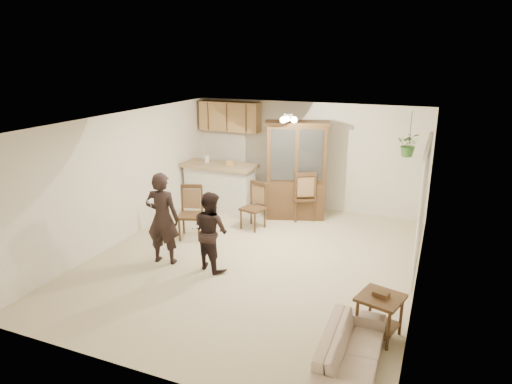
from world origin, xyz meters
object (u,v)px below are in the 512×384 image
at_px(sofa, 351,343).
at_px(adult, 162,214).
at_px(chair_bar, 191,223).
at_px(child, 211,232).
at_px(chair_hutch_left, 253,216).
at_px(chair_hutch_right, 303,205).
at_px(side_table, 379,316).
at_px(china_hutch, 296,171).

relative_size(sofa, adult, 1.04).
xyz_separation_m(sofa, chair_bar, (-3.76, 2.79, -0.07)).
relative_size(child, chair_hutch_left, 1.37).
bearing_deg(chair_hutch_left, chair_hutch_right, 63.73).
xyz_separation_m(child, chair_hutch_left, (-0.07, 2.00, -0.40)).
distance_m(sofa, chair_hutch_right, 5.11).
height_order(chair_bar, chair_hutch_left, chair_bar).
bearing_deg(side_table, china_hutch, 121.42).
bearing_deg(chair_hutch_right, china_hutch, -43.51).
relative_size(sofa, child, 1.39).
distance_m(side_table, chair_hutch_right, 4.48).
relative_size(side_table, chair_hutch_right, 0.58).
bearing_deg(adult, chair_bar, -91.63).
bearing_deg(chair_hutch_right, side_table, 89.36).
distance_m(sofa, china_hutch, 5.28).
bearing_deg(chair_bar, child, -65.01).
xyz_separation_m(sofa, chair_hutch_right, (-2.01, 4.70, -0.05)).
xyz_separation_m(china_hutch, chair_bar, (-1.56, -1.95, -0.77)).
bearing_deg(chair_hutch_left, adult, -97.82).
height_order(side_table, chair_bar, chair_bar).
distance_m(china_hutch, chair_hutch_left, 1.42).
distance_m(side_table, chair_bar, 4.44).
xyz_separation_m(adult, side_table, (3.83, -0.83, -0.60)).
bearing_deg(chair_hutch_left, side_table, -30.86).
height_order(adult, chair_bar, adult).
relative_size(child, chair_hutch_right, 1.20).
distance_m(adult, chair_bar, 1.31).
xyz_separation_m(sofa, chair_hutch_left, (-2.81, 3.73, -0.09)).
relative_size(adult, chair_hutch_right, 1.60).
height_order(child, china_hutch, china_hutch).
bearing_deg(china_hutch, chair_hutch_left, -139.38).
distance_m(adult, china_hutch, 3.43).
bearing_deg(child, chair_bar, -23.92).
bearing_deg(china_hutch, chair_bar, -146.99).
bearing_deg(chair_bar, side_table, -45.59).
distance_m(chair_bar, chair_hutch_left, 1.34).
bearing_deg(china_hutch, child, -118.51).
height_order(side_table, chair_hutch_right, chair_hutch_right).
relative_size(sofa, chair_hutch_left, 1.90).
relative_size(child, chair_bar, 1.28).
relative_size(chair_bar, chair_hutch_right, 0.94).
bearing_deg(chair_bar, china_hutch, 32.52).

